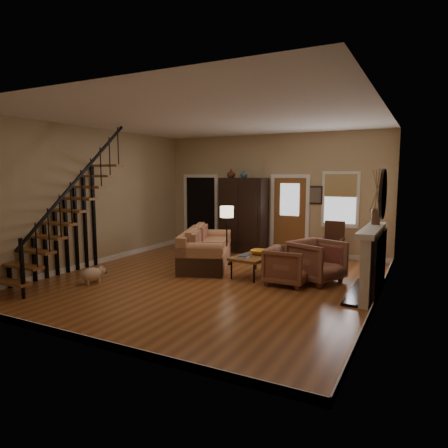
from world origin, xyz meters
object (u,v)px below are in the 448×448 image
at_px(sofa, 206,249).
at_px(floor_lamp, 227,235).
at_px(coffee_table, 255,266).
at_px(armchair_right, 317,261).
at_px(armchair_left, 288,266).
at_px(armoire, 244,215).
at_px(side_chair, 332,242).

xyz_separation_m(sofa, floor_lamp, (0.32, 0.47, 0.28)).
height_order(coffee_table, armchair_right, armchair_right).
distance_m(sofa, coffee_table, 1.43).
relative_size(armchair_left, floor_lamp, 0.58).
xyz_separation_m(sofa, armchair_left, (2.23, -0.59, -0.06)).
relative_size(armoire, side_chair, 2.06).
bearing_deg(armchair_right, coffee_table, 118.32).
distance_m(armchair_left, armchair_right, 0.66).
distance_m(armchair_left, side_chair, 2.51).
height_order(armoire, coffee_table, armoire).
bearing_deg(armchair_left, side_chair, -8.94).
xyz_separation_m(armoire, coffee_table, (1.36, -2.36, -0.82)).
bearing_deg(coffee_table, side_chair, 61.18).
bearing_deg(sofa, coffee_table, -32.98).
bearing_deg(side_chair, armchair_right, -86.58).
relative_size(coffee_table, armchair_right, 1.25).
relative_size(armoire, armchair_right, 2.23).
bearing_deg(coffee_table, floor_lamp, 145.31).
height_order(armchair_left, side_chair, side_chair).
bearing_deg(armchair_right, side_chair, 25.43).
bearing_deg(armchair_left, sofa, 74.18).
xyz_separation_m(coffee_table, armchair_right, (1.31, 0.14, 0.20)).
bearing_deg(coffee_table, armchair_left, -20.64).
bearing_deg(coffee_table, sofa, 168.88).
bearing_deg(floor_lamp, coffee_table, -34.69).
height_order(armoire, armchair_right, armoire).
relative_size(coffee_table, floor_lamp, 0.83).
distance_m(sofa, floor_lamp, 0.63).
bearing_deg(armchair_left, armoire, 38.45).
distance_m(sofa, armchair_right, 2.70).
distance_m(coffee_table, armchair_right, 1.33).
height_order(armoire, floor_lamp, armoire).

